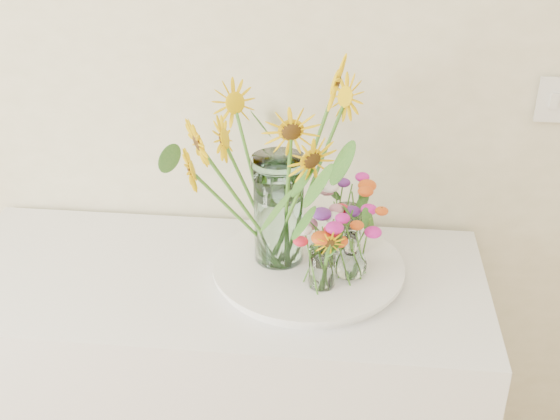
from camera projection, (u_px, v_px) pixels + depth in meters
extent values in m
cube|color=white|center=(220.00, 405.00, 2.02)|extent=(1.40, 0.60, 0.90)
cylinder|color=white|center=(308.00, 270.00, 1.81)|extent=(0.47, 0.47, 0.02)
cylinder|color=silver|center=(279.00, 210.00, 1.76)|extent=(0.15, 0.15, 0.29)
cylinder|color=white|center=(322.00, 268.00, 1.69)|extent=(0.08, 0.08, 0.11)
cylinder|color=white|center=(347.00, 230.00, 1.84)|extent=(0.09, 0.09, 0.13)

